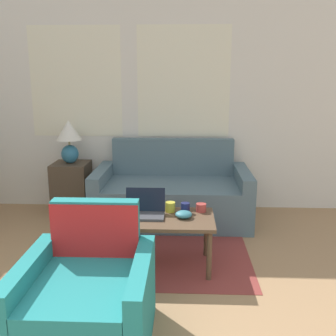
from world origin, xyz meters
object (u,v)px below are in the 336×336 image
object	(u,v)px
coffee_table	(163,224)
armchair	(88,301)
couch	(172,196)
cup_navy	(185,208)
snack_bowl	(184,214)
laptop	(145,210)
cup_white	(170,207)
cup_yellow	(201,208)
table_lamp	(69,138)

from	to	relation	value
coffee_table	armchair	bearing A→B (deg)	-112.25
couch	cup_navy	size ratio (longest dim) A/B	19.64
snack_bowl	laptop	bearing A→B (deg)	172.64
couch	cup_white	bearing A→B (deg)	-88.94
cup_yellow	cup_navy	bearing A→B (deg)	-166.60
laptop	cup_navy	bearing A→B (deg)	13.70
snack_bowl	cup_navy	bearing A→B (deg)	84.30
couch	coffee_table	size ratio (longest dim) A/B	2.00
armchair	cup_yellow	bearing A→B (deg)	57.54
coffee_table	snack_bowl	xyz separation A→B (m)	(0.18, -0.00, 0.09)
cup_navy	snack_bowl	bearing A→B (deg)	-95.70
armchair	cup_navy	xyz separation A→B (m)	(0.60, 1.12, 0.23)
couch	snack_bowl	distance (m)	1.21
armchair	cup_navy	bearing A→B (deg)	62.04
armchair	cup_white	distance (m)	1.25
cup_yellow	snack_bowl	bearing A→B (deg)	-133.32
cup_white	snack_bowl	size ratio (longest dim) A/B	0.62
cup_yellow	cup_white	distance (m)	0.27
couch	cup_navy	xyz separation A→B (m)	(0.15, -1.06, 0.22)
armchair	table_lamp	xyz separation A→B (m)	(-0.76, 2.34, 0.66)
coffee_table	cup_yellow	size ratio (longest dim) A/B	9.59
table_lamp	cup_navy	xyz separation A→B (m)	(1.36, -1.22, -0.43)
cup_yellow	table_lamp	bearing A→B (deg)	141.76
couch	snack_bowl	world-z (taller)	couch
armchair	snack_bowl	size ratio (longest dim) A/B	5.79
couch	cup_yellow	xyz separation A→B (m)	(0.29, -1.02, 0.21)
coffee_table	cup_white	xyz separation A→B (m)	(0.06, 0.14, 0.10)
coffee_table	couch	bearing A→B (deg)	88.16
armchair	cup_yellow	size ratio (longest dim) A/B	9.06
couch	laptop	distance (m)	1.18
cup_navy	cup_yellow	bearing A→B (deg)	13.40
table_lamp	snack_bowl	size ratio (longest dim) A/B	3.57
laptop	cup_yellow	size ratio (longest dim) A/B	3.78
cup_white	snack_bowl	bearing A→B (deg)	-50.60
coffee_table	cup_yellow	bearing A→B (deg)	25.94
cup_navy	snack_bowl	distance (m)	0.13
cup_navy	cup_white	distance (m)	0.13
armchair	snack_bowl	world-z (taller)	armchair
laptop	cup_yellow	xyz separation A→B (m)	(0.49, 0.12, -0.01)
cup_yellow	laptop	bearing A→B (deg)	-166.38
armchair	laptop	bearing A→B (deg)	76.58
couch	armchair	world-z (taller)	couch
table_lamp	cup_yellow	bearing A→B (deg)	-38.24
couch	table_lamp	xyz separation A→B (m)	(-1.21, 0.16, 0.65)
coffee_table	cup_navy	world-z (taller)	cup_navy
cup_white	cup_navy	bearing A→B (deg)	-6.84
coffee_table	snack_bowl	distance (m)	0.20
snack_bowl	table_lamp	bearing A→B (deg)	135.07
armchair	table_lamp	bearing A→B (deg)	108.06
armchair	cup_white	size ratio (longest dim) A/B	9.31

